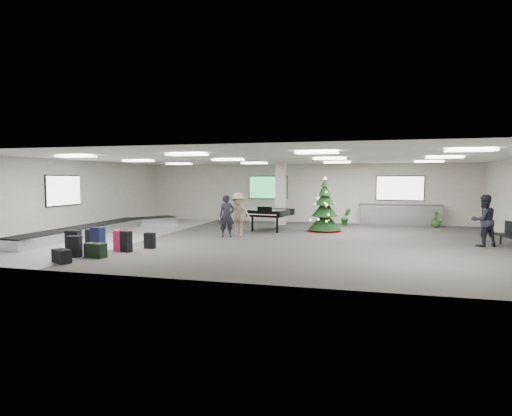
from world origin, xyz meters
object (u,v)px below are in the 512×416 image
(potted_plant_left, at_px, (346,217))
(pink_suitcase, at_px, (121,241))
(traveler_b, at_px, (238,214))
(baggage_carousel, at_px, (101,229))
(christmas_tree, at_px, (325,213))
(traveler_bench, at_px, (484,221))
(bench, at_px, (512,233))
(traveler_a, at_px, (227,216))
(grand_piano, at_px, (270,213))
(service_counter, at_px, (400,215))
(potted_plant_right, at_px, (437,219))

(potted_plant_left, bearing_deg, pink_suitcase, -125.50)
(traveler_b, bearing_deg, baggage_carousel, -167.61)
(christmas_tree, bearing_deg, potted_plant_left, 72.91)
(christmas_tree, height_order, traveler_bench, christmas_tree)
(bench, bearing_deg, traveler_a, 170.86)
(baggage_carousel, height_order, grand_piano, grand_piano)
(grand_piano, bearing_deg, baggage_carousel, -146.10)
(traveler_a, height_order, traveler_b, traveler_b)
(grand_piano, xyz_separation_m, potted_plant_left, (3.25, 2.85, -0.37))
(christmas_tree, distance_m, traveler_b, 4.12)
(baggage_carousel, relative_size, service_counter, 2.40)
(bench, relative_size, potted_plant_left, 1.59)
(christmas_tree, height_order, bench, christmas_tree)
(christmas_tree, xyz_separation_m, potted_plant_left, (0.79, 2.58, -0.42))
(christmas_tree, height_order, grand_piano, christmas_tree)
(bench, bearing_deg, potted_plant_right, 95.89)
(traveler_a, relative_size, potted_plant_left, 1.94)
(bench, distance_m, potted_plant_right, 5.90)
(service_counter, bearing_deg, pink_suitcase, -132.03)
(traveler_a, height_order, potted_plant_right, traveler_a)
(pink_suitcase, distance_m, christmas_tree, 9.20)
(traveler_b, bearing_deg, christmas_tree, 40.27)
(traveler_b, bearing_deg, traveler_bench, 2.34)
(bench, height_order, traveler_bench, traveler_bench)
(pink_suitcase, relative_size, traveler_a, 0.41)
(traveler_b, distance_m, potted_plant_right, 10.13)
(traveler_b, height_order, potted_plant_right, traveler_b)
(grand_piano, relative_size, potted_plant_left, 2.53)
(baggage_carousel, distance_m, traveler_bench, 15.26)
(baggage_carousel, relative_size, traveler_a, 5.57)
(traveler_b, relative_size, traveler_bench, 0.99)
(grand_piano, relative_size, bench, 1.58)
(service_counter, xyz_separation_m, christmas_tree, (-3.46, -3.55, 0.32))
(baggage_carousel, xyz_separation_m, traveler_bench, (15.24, 0.40, 0.71))
(pink_suitcase, distance_m, grand_piano, 7.59)
(pink_suitcase, bearing_deg, bench, 8.73)
(service_counter, bearing_deg, baggage_carousel, -152.33)
(baggage_carousel, height_order, pink_suitcase, pink_suitcase)
(service_counter, xyz_separation_m, traveler_b, (-6.81, -5.93, 0.36))
(pink_suitcase, distance_m, potted_plant_right, 15.01)
(potted_plant_right, bearing_deg, potted_plant_left, -173.50)
(christmas_tree, height_order, potted_plant_right, christmas_tree)
(christmas_tree, distance_m, bench, 7.30)
(service_counter, height_order, grand_piano, grand_piano)
(traveler_b, bearing_deg, grand_piano, 71.86)
(pink_suitcase, height_order, bench, bench)
(traveler_a, xyz_separation_m, traveler_b, (0.35, 0.44, 0.04))
(potted_plant_left, height_order, potted_plant_right, potted_plant_left)
(grand_piano, distance_m, potted_plant_left, 4.34)
(christmas_tree, bearing_deg, pink_suitcase, -130.82)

